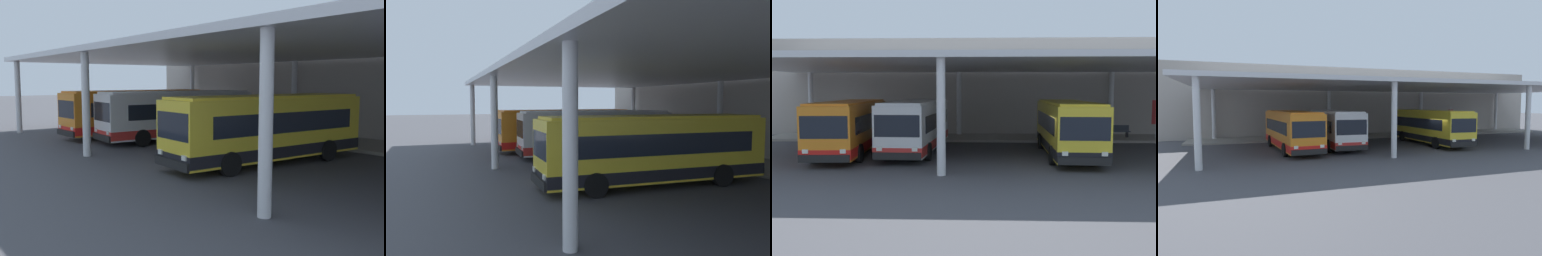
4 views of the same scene
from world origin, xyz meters
TOP-DOWN VIEW (x-y plane):
  - ground_plane at (0.00, 0.00)m, footprint 200.00×200.00m
  - platform_kerb at (0.00, 11.75)m, footprint 42.00×4.50m
  - station_building_facade at (0.00, 15.00)m, footprint 48.00×1.60m
  - canopy_shelter at (0.00, 5.50)m, footprint 40.00×17.00m
  - bus_nearest_bay at (-12.20, 3.78)m, footprint 3.13×10.66m
  - bus_second_bay at (-8.30, 4.66)m, footprint 3.07×10.64m
  - bus_middle_bay at (0.63, 3.48)m, footprint 3.03×10.63m
  - bench_waiting at (6.23, 11.82)m, footprint 1.80×0.45m
  - trash_bin at (4.06, 11.44)m, footprint 0.52×0.52m
  - banner_sign at (8.79, 10.94)m, footprint 0.70×0.12m

SIDE VIEW (x-z plane):
  - ground_plane at x=0.00m, z-range 0.00..0.00m
  - platform_kerb at x=0.00m, z-range 0.00..0.18m
  - bench_waiting at x=6.23m, z-range 0.20..1.12m
  - trash_bin at x=4.06m, z-range 0.19..1.17m
  - bus_nearest_bay at x=-12.20m, z-range 0.07..3.24m
  - bus_second_bay at x=-8.30m, z-range 0.07..3.24m
  - bus_middle_bay at x=0.63m, z-range 0.07..3.24m
  - banner_sign at x=8.79m, z-range 0.38..3.58m
  - station_building_facade at x=0.00m, z-range 0.00..8.10m
  - canopy_shelter at x=0.00m, z-range 2.54..8.09m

